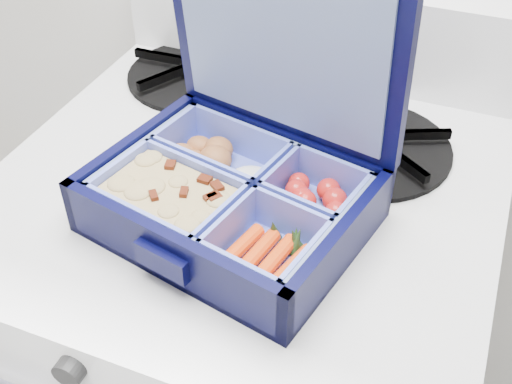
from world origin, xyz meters
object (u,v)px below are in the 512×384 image
at_px(stove, 252,382).
at_px(bento_box, 231,200).
at_px(burner_grate, 369,140).
at_px(fork, 291,155).

height_order(stove, bento_box, bento_box).
bearing_deg(burner_grate, stove, -140.11).
distance_m(stove, bento_box, 0.44).
bearing_deg(bento_box, fork, 93.59).
bearing_deg(bento_box, stove, 110.58).
xyz_separation_m(stove, burner_grate, (0.11, 0.09, 0.42)).
distance_m(stove, fork, 0.41).
xyz_separation_m(bento_box, burner_grate, (0.10, 0.17, -0.02)).
bearing_deg(fork, stove, -70.52).
bearing_deg(fork, bento_box, -44.20).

